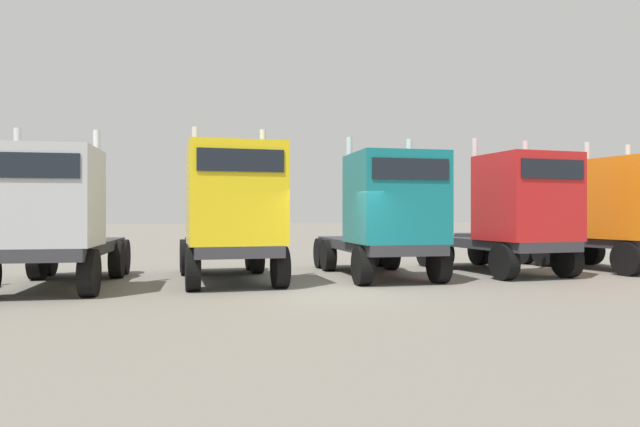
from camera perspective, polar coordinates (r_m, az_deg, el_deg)
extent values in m
plane|color=slate|center=(14.18, 2.26, -7.78)|extent=(200.00, 200.00, 0.00)
cube|color=#333338|center=(16.86, -23.96, -3.13)|extent=(2.94, 6.47, 0.30)
cube|color=#B7BABF|center=(14.90, -25.72, 1.52)|extent=(2.65, 2.52, 2.33)
cube|color=black|center=(13.84, -26.95, 4.28)|extent=(2.09, 0.29, 0.55)
cylinder|color=silver|center=(15.95, -21.23, 2.49)|extent=(0.20, 0.20, 2.93)
cylinder|color=silver|center=(16.40, -27.78, 2.42)|extent=(0.20, 0.20, 2.93)
cylinder|color=#333338|center=(18.19, -22.97, -2.24)|extent=(1.22, 1.22, 0.12)
cylinder|color=black|center=(14.30, -21.89, -5.49)|extent=(0.48, 1.13, 1.10)
cylinder|color=black|center=(18.18, -19.47, -4.33)|extent=(0.48, 1.13, 1.10)
cylinder|color=black|center=(18.64, -26.18, -4.22)|extent=(0.48, 1.13, 1.10)
cylinder|color=black|center=(19.26, -18.97, -4.08)|extent=(0.48, 1.13, 1.10)
cylinder|color=black|center=(19.70, -25.33, -3.99)|extent=(0.48, 1.13, 1.10)
cube|color=#333338|center=(17.01, -9.16, -3.20)|extent=(2.45, 6.19, 0.30)
cube|color=yellow|center=(15.12, -8.40, 1.91)|extent=(2.50, 2.43, 2.60)
cube|color=black|center=(14.00, -7.82, 5.25)|extent=(2.10, 0.13, 0.55)
cylinder|color=silver|center=(16.58, -5.68, 2.78)|extent=(0.19, 0.19, 3.20)
cylinder|color=silver|center=(16.37, -12.26, 2.81)|extent=(0.19, 0.19, 3.20)
cylinder|color=#333338|center=(18.33, -9.61, -2.31)|extent=(1.15, 1.15, 0.12)
cylinder|color=black|center=(14.89, -3.96, -5.33)|extent=(0.39, 1.09, 1.07)
cylinder|color=black|center=(14.62, -12.48, -5.43)|extent=(0.39, 1.09, 1.07)
cylinder|color=black|center=(18.62, -6.26, -4.27)|extent=(0.39, 1.09, 1.07)
cylinder|color=black|center=(18.40, -13.06, -4.32)|extent=(0.39, 1.09, 1.07)
cylinder|color=black|center=(19.70, -6.76, -4.03)|extent=(0.39, 1.09, 1.07)
cylinder|color=black|center=(19.50, -13.19, -4.08)|extent=(0.39, 1.09, 1.07)
cube|color=#333338|center=(18.05, 5.35, -3.09)|extent=(2.76, 6.43, 0.30)
cube|color=#14727A|center=(16.21, 7.43, 1.52)|extent=(2.61, 2.61, 2.50)
cube|color=black|center=(15.11, 9.01, 4.39)|extent=(2.09, 0.23, 0.55)
cylinder|color=silver|center=(17.82, 8.83, 2.34)|extent=(0.20, 0.20, 3.10)
cylinder|color=silver|center=(17.22, 2.92, 2.42)|extent=(0.20, 0.20, 3.10)
cylinder|color=#333338|center=(19.36, 4.10, -2.26)|extent=(1.20, 1.20, 0.12)
cylinder|color=black|center=(16.21, 11.71, -4.94)|extent=(0.44, 1.08, 1.05)
cylinder|color=black|center=(15.45, 4.21, -5.19)|extent=(0.44, 1.08, 1.05)
cylinder|color=black|center=(19.88, 7.02, -4.03)|extent=(0.44, 1.08, 1.05)
cylinder|color=black|center=(19.26, 0.83, -4.16)|extent=(0.44, 1.08, 1.05)
cylinder|color=black|center=(20.92, 6.02, -3.83)|extent=(0.44, 1.08, 1.05)
cylinder|color=black|center=(20.33, 0.11, -3.94)|extent=(0.44, 1.08, 1.05)
cube|color=#333338|center=(19.78, 16.65, -2.79)|extent=(2.22, 5.80, 0.30)
cube|color=red|center=(18.34, 19.77, 1.51)|extent=(2.41, 2.27, 2.59)
cube|color=black|center=(17.48, 22.09, 4.10)|extent=(2.10, 0.05, 0.55)
cylinder|color=silver|center=(19.94, 19.68, 2.25)|extent=(0.18, 0.18, 3.19)
cylinder|color=silver|center=(18.85, 15.10, 2.38)|extent=(0.18, 0.18, 3.19)
cylinder|color=#333338|center=(20.83, 14.66, -2.07)|extent=(1.10, 1.10, 0.12)
cylinder|color=black|center=(18.75, 23.26, -4.25)|extent=(0.35, 1.06, 1.06)
cylinder|color=black|center=(17.38, 17.77, -4.59)|extent=(0.35, 1.06, 1.06)
cylinder|color=black|center=(21.49, 17.11, -3.71)|extent=(0.35, 1.06, 1.06)
cylinder|color=black|center=(20.31, 12.01, -3.93)|extent=(0.35, 1.06, 1.06)
cylinder|color=black|center=(22.40, 15.50, -3.56)|extent=(0.35, 1.06, 1.06)
cylinder|color=black|center=(21.27, 10.53, -3.75)|extent=(0.35, 1.06, 1.06)
cube|color=#333338|center=(22.31, 25.71, -2.49)|extent=(2.64, 5.90, 0.30)
cylinder|color=silver|center=(22.72, 28.19, 1.99)|extent=(0.19, 0.19, 3.22)
cylinder|color=silver|center=(21.29, 24.92, 2.12)|extent=(0.19, 0.19, 3.22)
cylinder|color=#333338|center=(23.17, 23.39, -1.88)|extent=(1.18, 1.18, 0.12)
cylinder|color=black|center=(20.08, 28.20, -3.98)|extent=(0.43, 1.08, 1.05)
cylinder|color=black|center=(24.00, 25.22, -3.34)|extent=(0.43, 1.08, 1.05)
cylinder|color=black|center=(22.43, 21.41, -3.57)|extent=(0.43, 1.08, 1.05)
cylinder|color=black|center=(24.76, 23.34, -3.24)|extent=(0.43, 1.08, 1.05)
cylinder|color=black|center=(23.24, 19.53, -3.45)|extent=(0.43, 1.08, 1.05)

